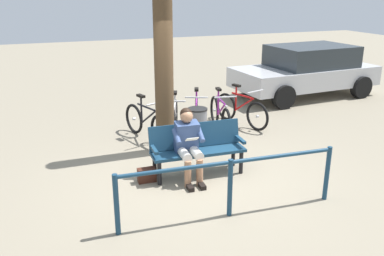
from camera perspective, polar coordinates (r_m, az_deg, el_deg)
name	(u,v)px	position (r m, az deg, el deg)	size (l,w,h in m)	color
ground_plane	(199,178)	(6.98, 0.93, -7.00)	(40.00, 40.00, 0.00)	gray
bench	(197,145)	(6.99, 0.67, -2.43)	(1.62, 0.56, 0.87)	navy
person_reading	(188,141)	(6.73, -0.53, -1.85)	(0.50, 0.78, 1.20)	#334772
handbag	(147,175)	(6.86, -6.27, -6.49)	(0.30, 0.14, 0.24)	#3F1E14
tree_trunk	(163,51)	(7.65, -3.98, 10.52)	(0.35, 0.35, 3.88)	#4C3823
litter_bin	(197,126)	(8.41, 0.75, 0.32)	(0.41, 0.41, 0.74)	slate
bicycle_purple	(241,110)	(9.61, 6.81, 2.48)	(0.64, 1.62, 0.94)	black
bicycle_black	(220,115)	(9.17, 3.91, 1.78)	(0.48, 1.67, 0.94)	black
bicycle_red	(196,116)	(9.13, 0.61, 1.74)	(0.72, 1.58, 0.94)	black
bicycle_silver	(175,120)	(8.84, -2.38, 1.14)	(0.70, 1.59, 0.94)	black
bicycle_green	(146,123)	(8.66, -6.32, 0.67)	(0.64, 1.62, 0.94)	black
railing_fence	(230,177)	(5.69, 5.33, -6.74)	(3.18, 0.25, 0.85)	navy
parked_car	(306,70)	(12.60, 15.56, 7.77)	(4.31, 2.24, 1.47)	silver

